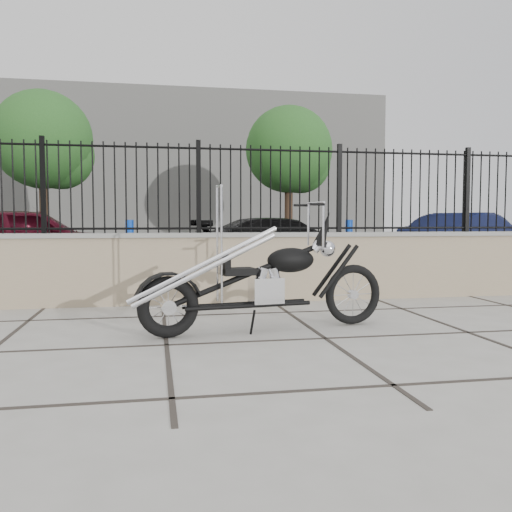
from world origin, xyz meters
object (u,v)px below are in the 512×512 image
Objects in this scene: chopper_motorcycle at (261,258)px; car_black at (284,244)px; car_blue at (470,239)px; car_red at (30,240)px.

car_black is at bearing 65.81° from chopper_motorcycle.
car_black is (1.82, 6.52, -0.16)m from chopper_motorcycle.
car_blue is at bearing 37.45° from chopper_motorcycle.
chopper_motorcycle is 0.61× the size of car_black.
chopper_motorcycle is 0.63× the size of car_blue.
chopper_motorcycle is 0.59× the size of car_red.
car_red is 10.40m from car_blue.
car_blue is at bearing -89.91° from car_black.
chopper_motorcycle is at bearing -159.63° from car_red.
chopper_motorcycle is 9.67m from car_blue.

